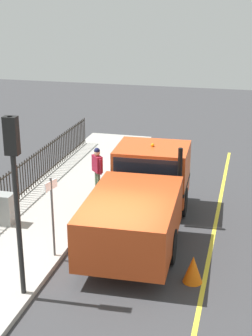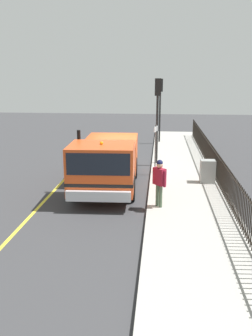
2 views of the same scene
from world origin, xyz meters
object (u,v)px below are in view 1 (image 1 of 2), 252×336
at_px(work_truck, 143,193).
at_px(street_sign, 52,208).
at_px(worker_standing, 97,165).
at_px(traffic_cone, 193,269).
at_px(utility_cabinet, 4,209).
at_px(traffic_light_near, 14,173).

height_order(work_truck, street_sign, work_truck).
bearing_deg(worker_standing, traffic_cone, -2.94).
bearing_deg(street_sign, utility_cabinet, -33.39).
relative_size(traffic_cone, street_sign, 0.32).
height_order(work_truck, traffic_light_near, traffic_light_near).
bearing_deg(utility_cabinet, worker_standing, -123.03).
xyz_separation_m(work_truck, utility_cabinet, (4.22, 0.88, -0.61)).
bearing_deg(street_sign, worker_standing, -87.33).
distance_m(worker_standing, street_sign, 4.66).
distance_m(work_truck, street_sign, 3.09).
bearing_deg(traffic_light_near, work_truck, 62.42).
xyz_separation_m(worker_standing, street_sign, (-0.22, 4.64, 0.38)).
bearing_deg(street_sign, traffic_light_near, 88.85).
bearing_deg(street_sign, work_truck, -129.44).
bearing_deg(utility_cabinet, traffic_cone, 164.73).
distance_m(worker_standing, traffic_light_near, 6.82).
bearing_deg(traffic_cone, work_truck, -53.84).
distance_m(traffic_cone, street_sign, 3.99).
relative_size(work_truck, worker_standing, 3.92).
bearing_deg(work_truck, traffic_light_near, -117.41).
bearing_deg(traffic_light_near, utility_cabinet, 121.03).
relative_size(traffic_light_near, street_sign, 1.91).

